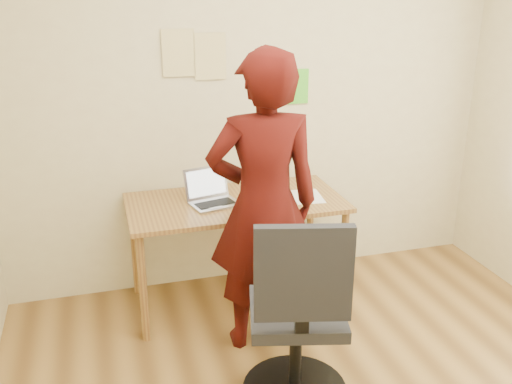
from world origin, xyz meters
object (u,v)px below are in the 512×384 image
object	(u,v)px
phone	(278,208)
person	(264,205)
laptop	(212,195)
desk	(236,213)
office_chair	(298,326)

from	to	relation	value
phone	person	xyz separation A→B (m)	(-0.18, -0.29, 0.14)
laptop	phone	distance (m)	0.44
desk	phone	size ratio (longest dim) A/B	10.37
phone	person	bearing A→B (deg)	-118.04
phone	office_chair	xyz separation A→B (m)	(-0.17, -0.87, -0.29)
laptop	person	world-z (taller)	person
phone	office_chair	world-z (taller)	office_chair
phone	person	size ratio (longest dim) A/B	0.08
office_chair	phone	bearing A→B (deg)	92.95
office_chair	desk	bearing A→B (deg)	106.84
desk	office_chair	distance (m)	1.09
desk	person	size ratio (longest dim) A/B	0.79
desk	laptop	size ratio (longest dim) A/B	3.99
laptop	office_chair	distance (m)	1.15
laptop	desk	bearing A→B (deg)	-17.44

